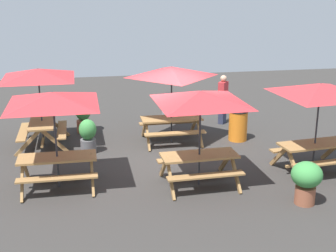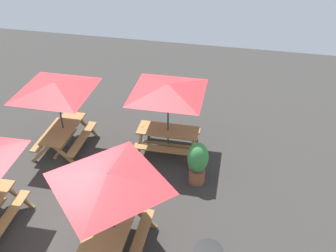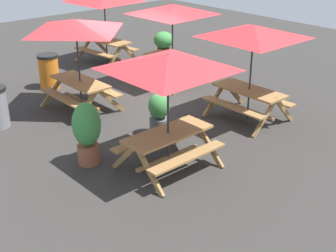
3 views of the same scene
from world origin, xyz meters
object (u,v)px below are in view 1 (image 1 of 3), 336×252
object	(u,v)px
picnic_table_1	(320,96)
picnic_table_3	(53,105)
trash_bin_orange	(238,124)
potted_plant_0	(306,179)
potted_plant_2	(88,135)
potted_plant_1	(83,111)
picnic_table_4	(200,104)
picnic_table_2	(38,79)
trash_bin_gray	(170,108)
person_standing	(223,98)
picnic_table_0	(172,77)

from	to	relation	value
picnic_table_1	picnic_table_3	world-z (taller)	same
trash_bin_orange	picnic_table_3	bearing A→B (deg)	-154.48
potted_plant_0	picnic_table_3	bearing A→B (deg)	160.56
potted_plant_2	potted_plant_1	bearing A→B (deg)	93.14
potted_plant_1	picnic_table_4	bearing A→B (deg)	-60.10
picnic_table_2	picnic_table_3	xyz separation A→B (m)	(0.56, -3.08, 0.00)
potted_plant_2	potted_plant_0	bearing A→B (deg)	-41.72
picnic_table_4	potted_plant_0	xyz separation A→B (m)	(2.03, -1.40, -1.42)
picnic_table_1	picnic_table_4	distance (m)	3.06
trash_bin_gray	trash_bin_orange	world-z (taller)	same
trash_bin_gray	trash_bin_orange	bearing A→B (deg)	-53.51
potted_plant_0	person_standing	size ratio (longest dim) A/B	0.58
picnic_table_2	potted_plant_0	xyz separation A→B (m)	(5.87, -4.95, -1.42)
picnic_table_0	potted_plant_2	world-z (taller)	picnic_table_0
picnic_table_1	person_standing	xyz separation A→B (m)	(-1.04, 4.52, -1.10)
picnic_table_0	potted_plant_2	bearing A→B (deg)	-169.00
picnic_table_2	trash_bin_orange	size ratio (longest dim) A/B	2.89
potted_plant_1	potted_plant_2	bearing A→B (deg)	-86.86
picnic_table_2	potted_plant_2	size ratio (longest dim) A/B	2.88
picnic_table_4	potted_plant_1	distance (m)	5.47
picnic_table_4	person_standing	size ratio (longest dim) A/B	1.69
picnic_table_1	potted_plant_1	world-z (taller)	picnic_table_1
picnic_table_3	trash_bin_gray	xyz separation A→B (m)	(3.57, 4.78, -1.49)
potted_plant_0	potted_plant_2	bearing A→B (deg)	138.28
potted_plant_0	potted_plant_2	distance (m)	6.12
trash_bin_orange	potted_plant_1	bearing A→B (deg)	160.55
picnic_table_2	picnic_table_3	world-z (taller)	same
picnic_table_0	potted_plant_1	world-z (taller)	picnic_table_0
picnic_table_1	picnic_table_0	bearing A→B (deg)	130.67
picnic_table_3	trash_bin_gray	world-z (taller)	picnic_table_3
picnic_table_2	picnic_table_4	distance (m)	5.23
trash_bin_gray	potted_plant_0	xyz separation A→B (m)	(1.74, -6.65, 0.08)
trash_bin_gray	potted_plant_0	world-z (taller)	trash_bin_gray
picnic_table_2	potted_plant_2	world-z (taller)	picnic_table_2
picnic_table_2	trash_bin_orange	xyz separation A→B (m)	(5.81, -0.57, -1.49)
picnic_table_3	potted_plant_2	bearing A→B (deg)	71.20
potted_plant_1	potted_plant_2	size ratio (longest dim) A/B	1.32
picnic_table_0	person_standing	size ratio (longest dim) A/B	1.40
trash_bin_orange	trash_bin_gray	bearing A→B (deg)	126.49
picnic_table_1	trash_bin_orange	size ratio (longest dim) A/B	2.87
potted_plant_2	person_standing	distance (m)	5.03
picnic_table_2	potted_plant_2	distance (m)	2.15
trash_bin_gray	picnic_table_4	bearing A→B (deg)	-93.15
picnic_table_3	potted_plant_1	xyz separation A→B (m)	(0.63, 4.14, -1.28)
potted_plant_1	potted_plant_2	xyz separation A→B (m)	(0.11, -1.94, -0.20)
picnic_table_3	trash_bin_gray	size ratio (longest dim) A/B	2.89
trash_bin_gray	potted_plant_1	size ratio (longest dim) A/B	0.76
picnic_table_0	trash_bin_gray	world-z (taller)	picnic_table_0
picnic_table_3	picnic_table_4	size ratio (longest dim) A/B	1.00
potted_plant_0	picnic_table_1	bearing A→B (deg)	58.04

